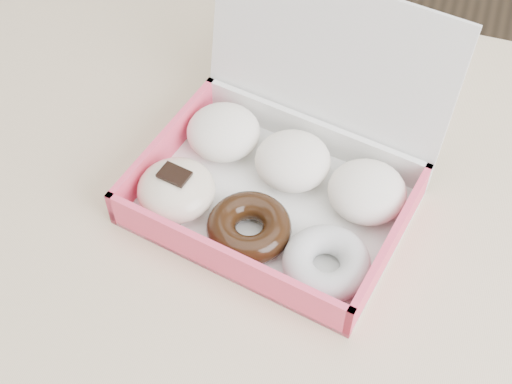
% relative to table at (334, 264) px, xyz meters
% --- Properties ---
extents(table, '(1.20, 0.80, 0.75)m').
position_rel_table_xyz_m(table, '(0.00, 0.00, 0.00)').
color(table, '#D0B589').
rests_on(table, ground).
extents(donut_box, '(0.35, 0.32, 0.22)m').
position_rel_table_xyz_m(donut_box, '(-0.08, 0.02, 0.11)').
color(donut_box, white).
rests_on(donut_box, table).
extents(newspapers, '(0.28, 0.23, 0.04)m').
position_rel_table_xyz_m(newspapers, '(-0.08, 0.26, 0.10)').
color(newspapers, silver).
rests_on(newspapers, table).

